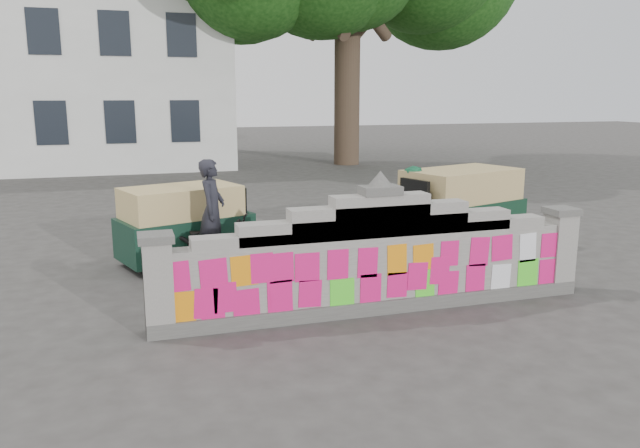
# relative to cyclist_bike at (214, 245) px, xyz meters

# --- Properties ---
(ground) EXTENTS (100.00, 100.00, 0.00)m
(ground) POSITION_rel_cyclist_bike_xyz_m (1.97, -2.59, -0.51)
(ground) COLOR #383533
(ground) RESTS_ON ground
(parapet_wall) EXTENTS (6.48, 0.44, 2.01)m
(parapet_wall) POSITION_rel_cyclist_bike_xyz_m (1.97, -2.60, 0.24)
(parapet_wall) COLOR #4C4C49
(parapet_wall) RESTS_ON ground
(building) EXTENTS (16.00, 10.00, 8.90)m
(building) POSITION_rel_cyclist_bike_xyz_m (-5.03, 19.39, 3.51)
(building) COLOR silver
(building) RESTS_ON ground
(cyclist_bike) EXTENTS (2.04, 1.41, 1.02)m
(cyclist_bike) POSITION_rel_cyclist_bike_xyz_m (0.00, 0.00, 0.00)
(cyclist_bike) COLOR black
(cyclist_bike) RESTS_ON ground
(cyclist_rider) EXTENTS (0.63, 0.74, 1.72)m
(cyclist_rider) POSITION_rel_cyclist_bike_xyz_m (0.00, 0.00, 0.35)
(cyclist_rider) COLOR #212129
(cyclist_rider) RESTS_ON ground
(pedestrian) EXTENTS (0.85, 0.96, 1.67)m
(pedestrian) POSITION_rel_cyclist_bike_xyz_m (3.95, 0.42, 0.33)
(pedestrian) COLOR #258859
(pedestrian) RESTS_ON ground
(rickshaw_left) EXTENTS (2.62, 1.82, 1.41)m
(rickshaw_left) POSITION_rel_cyclist_bike_xyz_m (-0.38, 0.89, 0.22)
(rickshaw_left) COLOR black
(rickshaw_left) RESTS_ON ground
(rickshaw_right) EXTENTS (2.94, 2.02, 1.58)m
(rickshaw_right) POSITION_rel_cyclist_bike_xyz_m (4.91, 0.37, 0.31)
(rickshaw_right) COLOR black
(rickshaw_right) RESTS_ON ground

